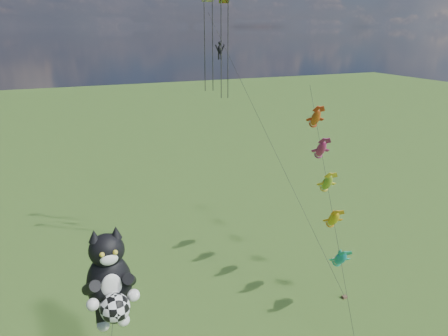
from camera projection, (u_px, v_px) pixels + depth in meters
name	position (u px, v px, depth m)	size (l,w,h in m)	color
cat_kite_rig	(110.00, 281.00, 24.04)	(3.14, 4.33, 11.11)	#4F3828
fish_windsock_rig	(327.00, 183.00, 35.75)	(5.25, 15.16, 16.22)	#4F3828
parafoil_rig	(222.00, 47.00, 40.16)	(6.39, 16.65, 24.12)	#4F3828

